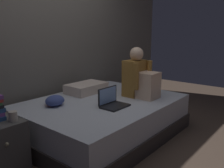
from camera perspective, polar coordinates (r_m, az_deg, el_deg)
ground_plane at (r=2.91m, az=-0.29°, el=-14.64°), size 8.00×8.00×0.00m
wall_back at (r=3.48m, az=-16.05°, el=12.43°), size 5.60×0.10×2.70m
bed at (r=3.13m, az=-2.18°, el=-8.00°), size 2.00×1.50×0.46m
person_sitting at (r=3.20m, az=6.60°, el=1.40°), size 0.39×0.44×0.66m
laptop at (r=2.81m, az=0.01°, el=-4.22°), size 0.32×0.23×0.22m
pillow at (r=3.45m, az=-6.08°, el=-0.92°), size 0.56×0.36×0.13m
mug at (r=2.36m, az=-22.36°, el=-7.08°), size 0.08×0.08×0.09m
clothes_pile at (r=2.91m, az=-13.57°, el=-3.91°), size 0.23×0.25×0.13m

